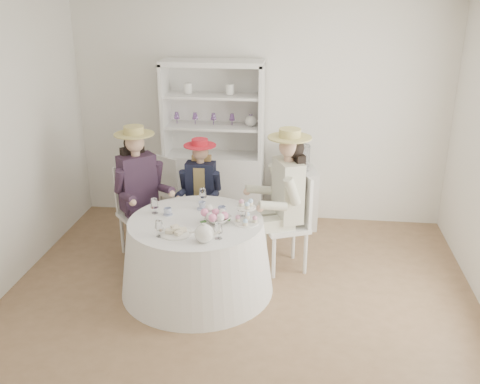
# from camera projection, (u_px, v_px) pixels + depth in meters

# --- Properties ---
(ground) EXTENTS (4.50, 4.50, 0.00)m
(ground) POSITION_uv_depth(u_px,v_px,m) (239.00, 298.00, 5.08)
(ground) COLOR brown
(ground) RESTS_ON ground
(wall_back) EXTENTS (4.50, 0.00, 4.50)m
(wall_back) POSITION_uv_depth(u_px,v_px,m) (259.00, 112.00, 6.44)
(wall_back) COLOR white
(wall_back) RESTS_ON ground
(wall_front) EXTENTS (4.50, 0.00, 4.50)m
(wall_front) POSITION_uv_depth(u_px,v_px,m) (190.00, 285.00, 2.74)
(wall_front) COLOR white
(wall_front) RESTS_ON ground
(tea_table) EXTENTS (1.47, 1.47, 0.73)m
(tea_table) POSITION_uv_depth(u_px,v_px,m) (197.00, 255.00, 5.13)
(tea_table) COLOR white
(tea_table) RESTS_ON ground
(hutch) EXTENTS (1.21, 0.52, 1.99)m
(hutch) POSITION_uv_depth(u_px,v_px,m) (215.00, 167.00, 6.52)
(hutch) COLOR silver
(hutch) RESTS_ON ground
(side_table) EXTENTS (0.55, 0.55, 0.72)m
(side_table) POSITION_uv_depth(u_px,v_px,m) (296.00, 198.00, 6.52)
(side_table) COLOR silver
(side_table) RESTS_ON ground
(hatbox) EXTENTS (0.38, 0.38, 0.30)m
(hatbox) POSITION_uv_depth(u_px,v_px,m) (297.00, 158.00, 6.33)
(hatbox) COLOR black
(hatbox) RESTS_ON side_table
(guest_left) EXTENTS (0.61, 0.62, 1.45)m
(guest_left) POSITION_uv_depth(u_px,v_px,m) (139.00, 185.00, 5.62)
(guest_left) COLOR silver
(guest_left) RESTS_ON ground
(guest_mid) EXTENTS (0.45, 0.47, 1.24)m
(guest_mid) POSITION_uv_depth(u_px,v_px,m) (201.00, 187.00, 5.90)
(guest_mid) COLOR silver
(guest_mid) RESTS_ON ground
(guest_right) EXTENTS (0.63, 0.57, 1.50)m
(guest_right) POSITION_uv_depth(u_px,v_px,m) (285.00, 193.00, 5.33)
(guest_right) COLOR silver
(guest_right) RESTS_ON ground
(spare_chair) EXTENTS (0.52, 0.52, 0.91)m
(spare_chair) POSITION_uv_depth(u_px,v_px,m) (174.00, 189.00, 6.44)
(spare_chair) COLOR silver
(spare_chair) RESTS_ON ground
(teacup_a) EXTENTS (0.09, 0.09, 0.06)m
(teacup_a) POSITION_uv_depth(u_px,v_px,m) (168.00, 212.00, 5.10)
(teacup_a) COLOR white
(teacup_a) RESTS_ON tea_table
(teacup_b) EXTENTS (0.08, 0.08, 0.07)m
(teacup_b) POSITION_uv_depth(u_px,v_px,m) (202.00, 206.00, 5.23)
(teacup_b) COLOR white
(teacup_b) RESTS_ON tea_table
(teacup_c) EXTENTS (0.09, 0.09, 0.07)m
(teacup_c) POSITION_uv_depth(u_px,v_px,m) (222.00, 211.00, 5.13)
(teacup_c) COLOR white
(teacup_c) RESTS_ON tea_table
(flower_bowl) EXTENTS (0.29, 0.29, 0.06)m
(flower_bowl) POSITION_uv_depth(u_px,v_px,m) (218.00, 220.00, 4.93)
(flower_bowl) COLOR white
(flower_bowl) RESTS_ON tea_table
(flower_arrangement) EXTENTS (0.20, 0.20, 0.07)m
(flower_arrangement) POSITION_uv_depth(u_px,v_px,m) (215.00, 215.00, 4.88)
(flower_arrangement) COLOR pink
(flower_arrangement) RESTS_ON tea_table
(table_teapot) EXTENTS (0.23, 0.17, 0.18)m
(table_teapot) POSITION_uv_depth(u_px,v_px,m) (204.00, 233.00, 4.56)
(table_teapot) COLOR white
(table_teapot) RESTS_ON tea_table
(sandwich_plate) EXTENTS (0.29, 0.29, 0.06)m
(sandwich_plate) POSITION_uv_depth(u_px,v_px,m) (176.00, 232.00, 4.72)
(sandwich_plate) COLOR white
(sandwich_plate) RESTS_ON tea_table
(cupcake_stand) EXTENTS (0.24, 0.24, 0.22)m
(cupcake_stand) POSITION_uv_depth(u_px,v_px,m) (246.00, 215.00, 4.91)
(cupcake_stand) COLOR white
(cupcake_stand) RESTS_ON tea_table
(stemware_set) EXTENTS (0.92, 0.89, 0.15)m
(stemware_set) POSITION_uv_depth(u_px,v_px,m) (196.00, 213.00, 4.96)
(stemware_set) COLOR white
(stemware_set) RESTS_ON tea_table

